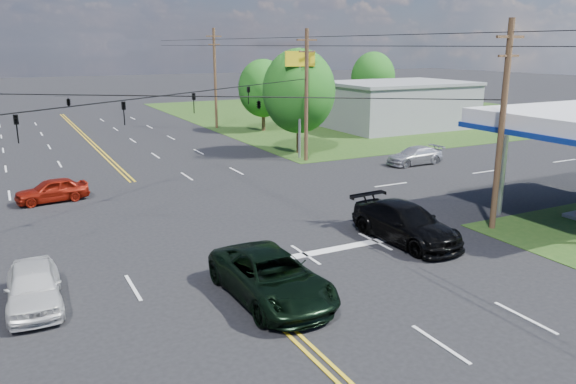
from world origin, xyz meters
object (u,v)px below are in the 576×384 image
pole_se (502,124)px  tree_far_r (373,77)px  pole_right_far (215,77)px  tree_right_b (263,88)px  pickup_white (33,286)px  suv_black (406,223)px  tree_right_a (299,91)px  retail_ne (397,106)px  pickup_dkgreen (271,277)px  pole_ne (306,94)px

pole_se → tree_far_r: (21.00, 39.00, -0.37)m
pole_right_far → tree_right_b: size_ratio=1.41×
pole_se → pickup_white: size_ratio=2.27×
tree_right_b → suv_black: (-8.27, -32.50, -3.40)m
tree_far_r → pickup_white: tree_far_r is taller
tree_right_a → suv_black: 21.68m
tree_right_b → pickup_white: size_ratio=1.69×
tree_far_r → suv_black: (-25.77, -38.50, -3.72)m
tree_right_b → pickup_white: tree_right_b is taller
pickup_white → tree_far_r: bearing=45.7°
retail_ne → pickup_dkgreen: 42.84m
pickup_dkgreen → pickup_white: bearing=155.8°
retail_ne → tree_far_r: bearing=68.2°
pickup_dkgreen → suv_black: size_ratio=1.01×
pole_right_far → pickup_dkgreen: bearing=-107.8°
pickup_dkgreen → pole_se: bearing=8.0°
pole_ne → tree_far_r: size_ratio=1.25×
pole_right_far → tree_right_a: size_ratio=1.22×
tree_right_a → pickup_white: tree_right_a is taller
retail_ne → tree_far_r: size_ratio=1.83×
pole_right_far → pickup_dkgreen: pole_right_far is taller
pole_se → pickup_white: bearing=177.1°
suv_black → pickup_white: suv_black is taller
suv_black → pickup_white: 14.92m
tree_right_b → tree_far_r: size_ratio=0.93×
pickup_dkgreen → tree_far_r: bearing=49.5°
suv_black → pickup_white: bearing=174.7°
pole_right_far → suv_black: (-4.77, -36.50, -4.35)m
retail_ne → pickup_dkgreen: bearing=-133.5°
pole_se → tree_far_r: bearing=61.7°
tree_right_b → pole_right_far: bearing=131.2°
pole_se → tree_right_a: size_ratio=1.16×
pole_right_far → tree_far_r: (21.00, 2.00, -0.62)m
pole_ne → pickup_dkgreen: 23.97m
pole_se → pole_ne: 18.00m
pole_right_far → tree_far_r: size_ratio=1.31×
tree_far_r → pickup_dkgreen: size_ratio=1.33×
tree_far_r → pole_right_far: bearing=-174.6°
tree_right_a → pickup_white: (-20.68, -20.00, -4.15)m
tree_right_b → pickup_dkgreen: bearing=-114.5°
pickup_dkgreen → pickup_white: size_ratio=1.37×
pole_ne → pickup_dkgreen: bearing=-122.0°
suv_black → tree_right_a: bearing=70.9°
pole_ne → tree_right_b: size_ratio=1.34×
retail_ne → suv_black: 35.89m
pole_ne → pickup_white: 26.34m
pole_right_far → suv_black: bearing=-97.4°
pole_ne → tree_far_r: bearing=45.0°
pole_ne → tree_right_a: pole_ne is taller
pole_ne → pickup_dkgreen: size_ratio=1.65×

